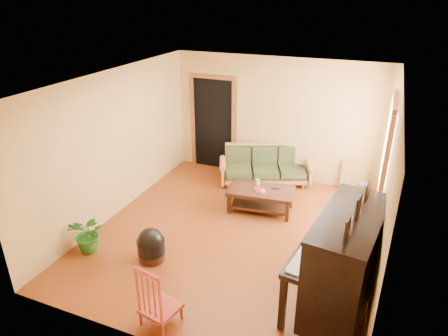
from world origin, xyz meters
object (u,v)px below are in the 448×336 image
at_px(sofa, 265,166).
at_px(armchair, 350,227).
at_px(red_chair, 160,294).
at_px(ceramic_crock, 363,189).
at_px(coffee_table, 260,200).
at_px(footstool, 151,248).
at_px(piano, 345,265).
at_px(potted_plant, 89,234).

distance_m(sofa, armchair, 2.66).
relative_size(red_chair, ceramic_crock, 3.38).
bearing_deg(sofa, coffee_table, -99.55).
bearing_deg(footstool, ceramic_crock, 50.74).
distance_m(armchair, piano, 1.36).
bearing_deg(coffee_table, footstool, -117.76).
xyz_separation_m(piano, ceramic_crock, (0.01, 3.41, -0.57)).
bearing_deg(coffee_table, sofa, 102.78).
bearing_deg(piano, potted_plant, -169.37).
height_order(sofa, armchair, armchair).
bearing_deg(ceramic_crock, potted_plant, -136.70).
relative_size(coffee_table, potted_plant, 1.91).
height_order(sofa, piano, piano).
xyz_separation_m(sofa, piano, (1.97, -3.17, 0.30)).
relative_size(sofa, potted_plant, 2.99).
height_order(sofa, coffee_table, sofa).
height_order(armchair, red_chair, armchair).
height_order(red_chair, potted_plant, red_chair).
relative_size(coffee_table, armchair, 1.34).
height_order(sofa, footstool, sofa).
bearing_deg(coffee_table, armchair, -23.23).
height_order(armchair, potted_plant, armchair).
bearing_deg(footstool, sofa, 75.43).
bearing_deg(piano, armchair, 100.06).
height_order(piano, ceramic_crock, piano).
distance_m(footstool, potted_plant, 1.04).
distance_m(footstool, red_chair, 1.33).
height_order(piano, footstool, piano).
bearing_deg(armchair, coffee_table, 169.75).
relative_size(armchair, red_chair, 1.01).
height_order(armchair, footstool, armchair).
height_order(red_chair, ceramic_crock, red_chair).
xyz_separation_m(sofa, coffee_table, (0.26, -1.13, -0.18)).
distance_m(sofa, coffee_table, 1.17).
bearing_deg(red_chair, sofa, 100.72).
distance_m(armchair, potted_plant, 4.06).
bearing_deg(sofa, armchair, -66.25).
height_order(piano, red_chair, piano).
bearing_deg(footstool, armchair, 26.30).
distance_m(sofa, red_chair, 4.24).
bearing_deg(potted_plant, coffee_table, 46.73).
bearing_deg(red_chair, footstool, 138.29).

